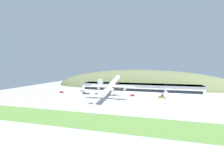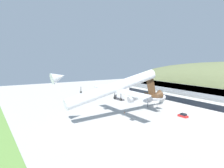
{
  "view_description": "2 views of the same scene",
  "coord_description": "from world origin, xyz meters",
  "views": [
    {
      "loc": [
        31.85,
        -129.74,
        28.33
      ],
      "look_at": [
        -8.68,
        4.53,
        13.15
      ],
      "focal_mm": 28.0,
      "sensor_mm": 36.0,
      "label": 1
    },
    {
      "loc": [
        64.93,
        -44.33,
        24.79
      ],
      "look_at": [
        -9.36,
        0.64,
        14.26
      ],
      "focal_mm": 35.0,
      "sensor_mm": 36.0,
      "label": 2
    }
  ],
  "objects": [
    {
      "name": "fuel_truck",
      "position": [
        -40.99,
        24.84,
        1.54
      ],
      "size": [
        7.36,
        2.79,
        3.24
      ],
      "color": "#333338",
      "rests_on": "ground_plane"
    },
    {
      "name": "terminal_building",
      "position": [
        7.63,
        47.52,
        5.27
      ],
      "size": [
        120.07,
        19.88,
        9.31
      ],
      "color": "white",
      "rests_on": "ground_plane"
    },
    {
      "name": "jetway_0",
      "position": [
        -18.05,
        30.85,
        3.99
      ],
      "size": [
        3.38,
        13.07,
        5.43
      ],
      "color": "silver",
      "rests_on": "ground_plane"
    },
    {
      "name": "service_car_1",
      "position": [
        -30.89,
        25.66,
        0.63
      ],
      "size": [
        3.86,
        2.14,
        1.51
      ],
      "color": "#999EA3",
      "rests_on": "ground_plane"
    },
    {
      "name": "service_car_0",
      "position": [
        4.15,
        27.32,
        0.65
      ],
      "size": [
        4.33,
        1.95,
        1.56
      ],
      "color": "#B21E1E",
      "rests_on": "ground_plane"
    },
    {
      "name": "traffic_cone_1",
      "position": [
        -14.19,
        10.15,
        0.28
      ],
      "size": [
        0.52,
        0.52,
        0.58
      ],
      "color": "orange",
      "rests_on": "ground_plane"
    },
    {
      "name": "service_car_2",
      "position": [
        -68.5,
        24.16,
        0.69
      ],
      "size": [
        4.25,
        1.77,
        1.68
      ],
      "color": "#B21E1E",
      "rests_on": "ground_plane"
    },
    {
      "name": "ground_plane",
      "position": [
        0.0,
        0.0,
        0.0
      ],
      "size": [
        293.92,
        293.92,
        0.0
      ],
      "primitive_type": "plane",
      "color": "#B7B5AF"
    },
    {
      "name": "cargo_airplane",
      "position": [
        -8.14,
        1.68,
        12.54
      ],
      "size": [
        36.24,
        50.63,
        15.78
      ],
      "color": "silver"
    }
  ]
}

